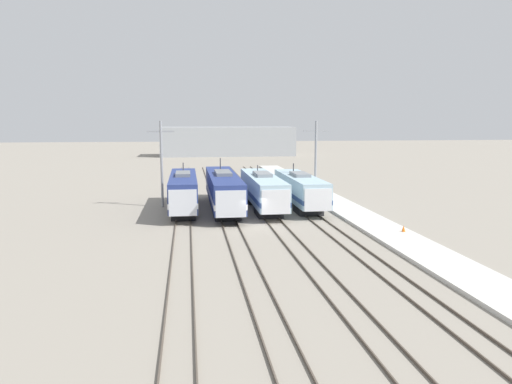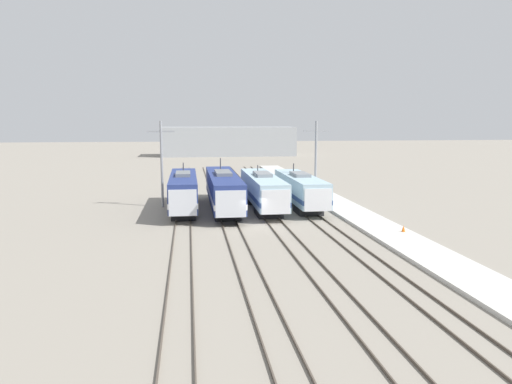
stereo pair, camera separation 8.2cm
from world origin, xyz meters
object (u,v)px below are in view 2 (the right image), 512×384
Objects in this scene: locomotive_far_left at (183,191)px; traffic_cone at (403,229)px; locomotive_center_left at (224,190)px; locomotive_far_right at (301,190)px; locomotive_center_right at (263,191)px; catenary_tower_left at (162,161)px; catenary_tower_right at (316,160)px.

traffic_cone is at bearing -36.60° from locomotive_far_left.
locomotive_center_left reaches higher than locomotive_far_right.
locomotive_far_right is (13.03, 0.55, -0.14)m from locomotive_far_left.
locomotive_far_right is at bearing 1.98° from locomotive_center_left.
locomotive_center_right is at bearing 0.62° from locomotive_far_left.
catenary_tower_left is 1.00× the size of catenary_tower_right.
locomotive_far_left reaches higher than locomotive_center_right.
locomotive_far_right reaches higher than traffic_cone.
catenary_tower_left reaches higher than locomotive_center_right.
locomotive_center_right reaches higher than traffic_cone.
locomotive_far_left is at bearing -54.15° from catenary_tower_left.
locomotive_far_right reaches higher than locomotive_center_right.
locomotive_far_right is at bearing 2.41° from locomotive_far_left.
locomotive_far_left is 1.71× the size of catenary_tower_right.
catenary_tower_right is at bearing 0.00° from catenary_tower_left.
locomotive_center_right is at bearing -174.03° from locomotive_far_right.
locomotive_far_left is at bearing -177.59° from locomotive_far_right.
traffic_cone is (3.32, -17.24, -4.65)m from catenary_tower_right.
locomotive_far_left is at bearing -176.72° from locomotive_center_left.
locomotive_far_right is at bearing 5.97° from locomotive_center_right.
locomotive_far_left is 0.84× the size of locomotive_center_left.
locomotive_center_left is 4.35m from locomotive_center_right.
catenary_tower_right reaches higher than locomotive_far_right.
catenary_tower_right is (17.83, 0.00, 0.00)m from catenary_tower_left.
locomotive_far_right is 1.67× the size of catenary_tower_left.
catenary_tower_right reaches higher than locomotive_far_left.
catenary_tower_right is 18.06× the size of traffic_cone.
catenary_tower_left is at bearing 140.81° from traffic_cone.
catenary_tower_right reaches higher than locomotive_center_right.
locomotive_far_right is at bearing -10.18° from catenary_tower_left.
locomotive_center_right is at bearing 125.67° from traffic_cone.
locomotive_far_right is 15.63m from traffic_cone.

